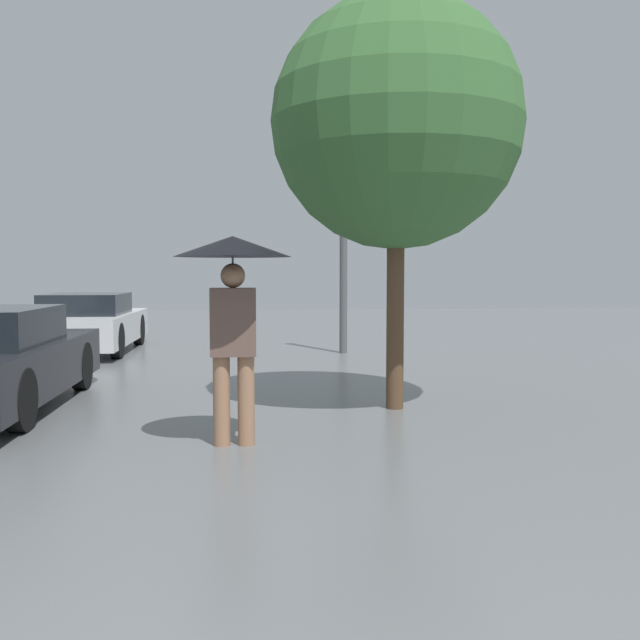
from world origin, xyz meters
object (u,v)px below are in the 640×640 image
Objects in this scene: parked_car_farthest at (89,324)px; tree at (397,124)px; street_lamp at (343,243)px; pedestrian at (233,281)px.

tree is (4.99, -6.55, 2.77)m from parked_car_farthest.
street_lamp reaches higher than parked_car_farthest.
pedestrian reaches higher than parked_car_farthest.
parked_car_farthest is at bearing 110.87° from pedestrian.
tree is 1.22× the size of street_lamp.
street_lamp is (0.14, 5.81, -1.15)m from tree.
pedestrian is 0.46× the size of parked_car_farthest.
tree is at bearing -52.71° from parked_car_farthest.
pedestrian is 8.82m from parked_car_farthest.
parked_car_farthest is at bearing 127.29° from tree.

